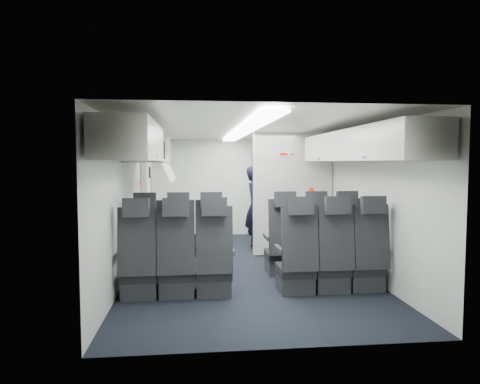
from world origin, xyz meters
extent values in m
cube|color=black|center=(0.00, 0.00, -0.01)|extent=(3.40, 6.00, 0.01)
cube|color=silver|center=(0.00, 0.00, 2.15)|extent=(3.40, 6.00, 0.01)
cube|color=silver|center=(0.00, 3.00, 1.07)|extent=(3.40, 0.01, 2.15)
cube|color=silver|center=(0.00, -3.00, 1.07)|extent=(3.40, 0.01, 2.15)
cube|color=silver|center=(-1.70, 0.00, 1.07)|extent=(0.01, 6.00, 2.15)
cube|color=silver|center=(1.70, 0.00, 1.07)|extent=(0.01, 6.00, 2.15)
cube|color=white|center=(0.00, 0.00, 2.11)|extent=(0.25, 5.52, 0.03)
cube|color=black|center=(-1.42, -0.45, 0.27)|extent=(0.44, 0.46, 0.12)
cube|color=#2D2D33|center=(-1.42, -0.45, 0.11)|extent=(0.42, 0.42, 0.22)
cube|color=black|center=(-1.42, -0.67, 0.72)|extent=(0.44, 0.20, 0.80)
cube|color=black|center=(-1.42, -0.72, 1.12)|extent=(0.30, 0.12, 0.23)
cube|color=#2D2D33|center=(-1.64, -0.48, 0.55)|extent=(0.05, 0.40, 0.06)
cube|color=#2D2D33|center=(-1.20, -0.48, 0.55)|extent=(0.05, 0.40, 0.06)
cube|color=black|center=(-0.97, -0.45, 0.27)|extent=(0.44, 0.46, 0.12)
cube|color=#2D2D33|center=(-0.97, -0.45, 0.11)|extent=(0.42, 0.42, 0.22)
cube|color=black|center=(-0.97, -0.67, 0.72)|extent=(0.44, 0.20, 0.80)
cube|color=black|center=(-0.97, -0.72, 1.12)|extent=(0.30, 0.12, 0.23)
cube|color=#2D2D33|center=(-1.19, -0.48, 0.55)|extent=(0.05, 0.40, 0.06)
cube|color=#2D2D33|center=(-0.75, -0.48, 0.55)|extent=(0.05, 0.40, 0.06)
cube|color=black|center=(-0.52, -0.45, 0.27)|extent=(0.44, 0.46, 0.12)
cube|color=#2D2D33|center=(-0.52, -0.45, 0.11)|extent=(0.42, 0.42, 0.22)
cube|color=black|center=(-0.52, -0.67, 0.72)|extent=(0.44, 0.20, 0.80)
cube|color=black|center=(-0.52, -0.72, 1.12)|extent=(0.30, 0.12, 0.23)
cube|color=#2D2D33|center=(-0.74, -0.48, 0.55)|extent=(0.05, 0.40, 0.06)
cube|color=#2D2D33|center=(-0.30, -0.48, 0.55)|extent=(0.05, 0.40, 0.06)
cube|color=black|center=(0.52, -0.45, 0.27)|extent=(0.44, 0.46, 0.12)
cube|color=#2D2D33|center=(0.52, -0.45, 0.11)|extent=(0.42, 0.42, 0.22)
cube|color=black|center=(0.52, -0.67, 0.72)|extent=(0.44, 0.20, 0.80)
cube|color=black|center=(0.52, -0.72, 1.12)|extent=(0.30, 0.12, 0.23)
cube|color=#2D2D33|center=(0.30, -0.48, 0.55)|extent=(0.05, 0.40, 0.06)
cube|color=#2D2D33|center=(0.74, -0.48, 0.55)|extent=(0.05, 0.40, 0.06)
cube|color=black|center=(0.97, -0.45, 0.27)|extent=(0.44, 0.46, 0.12)
cube|color=#2D2D33|center=(0.97, -0.45, 0.11)|extent=(0.42, 0.42, 0.22)
cube|color=black|center=(0.97, -0.67, 0.72)|extent=(0.44, 0.20, 0.80)
cube|color=black|center=(0.97, -0.72, 1.12)|extent=(0.30, 0.12, 0.23)
cube|color=#2D2D33|center=(0.75, -0.48, 0.55)|extent=(0.05, 0.40, 0.06)
cube|color=#2D2D33|center=(1.19, -0.48, 0.55)|extent=(0.05, 0.40, 0.06)
cube|color=black|center=(1.42, -0.45, 0.27)|extent=(0.44, 0.46, 0.12)
cube|color=#2D2D33|center=(1.42, -0.45, 0.11)|extent=(0.42, 0.42, 0.22)
cube|color=black|center=(1.42, -0.67, 0.72)|extent=(0.44, 0.20, 0.80)
cube|color=black|center=(1.42, -0.72, 1.12)|extent=(0.30, 0.12, 0.23)
cube|color=#2D2D33|center=(1.20, -0.48, 0.55)|extent=(0.05, 0.40, 0.06)
cube|color=#2D2D33|center=(1.64, -0.48, 0.55)|extent=(0.05, 0.40, 0.06)
cube|color=black|center=(-1.42, -1.35, 0.27)|extent=(0.44, 0.46, 0.12)
cube|color=#2D2D33|center=(-1.42, -1.35, 0.11)|extent=(0.42, 0.42, 0.22)
cube|color=black|center=(-1.42, -1.57, 0.72)|extent=(0.44, 0.20, 0.80)
cube|color=black|center=(-1.42, -1.62, 1.12)|extent=(0.30, 0.12, 0.23)
cube|color=#2D2D33|center=(-1.64, -1.38, 0.55)|extent=(0.05, 0.40, 0.06)
cube|color=#2D2D33|center=(-1.20, -1.38, 0.55)|extent=(0.05, 0.40, 0.06)
cube|color=black|center=(-0.97, -1.35, 0.27)|extent=(0.44, 0.46, 0.12)
cube|color=#2D2D33|center=(-0.97, -1.35, 0.11)|extent=(0.42, 0.42, 0.22)
cube|color=black|center=(-0.97, -1.57, 0.72)|extent=(0.44, 0.20, 0.80)
cube|color=black|center=(-0.97, -1.62, 1.12)|extent=(0.30, 0.12, 0.23)
cube|color=#2D2D33|center=(-1.19, -1.38, 0.55)|extent=(0.05, 0.40, 0.06)
cube|color=#2D2D33|center=(-0.75, -1.38, 0.55)|extent=(0.05, 0.40, 0.06)
cube|color=black|center=(-0.52, -1.35, 0.27)|extent=(0.44, 0.46, 0.12)
cube|color=#2D2D33|center=(-0.52, -1.35, 0.11)|extent=(0.42, 0.42, 0.22)
cube|color=black|center=(-0.52, -1.57, 0.72)|extent=(0.44, 0.20, 0.80)
cube|color=black|center=(-0.52, -1.62, 1.12)|extent=(0.30, 0.12, 0.23)
cube|color=#2D2D33|center=(-0.74, -1.38, 0.55)|extent=(0.05, 0.40, 0.06)
cube|color=#2D2D33|center=(-0.30, -1.38, 0.55)|extent=(0.05, 0.40, 0.06)
cube|color=black|center=(0.52, -1.35, 0.27)|extent=(0.44, 0.46, 0.12)
cube|color=#2D2D33|center=(0.52, -1.35, 0.11)|extent=(0.42, 0.42, 0.22)
cube|color=black|center=(0.52, -1.57, 0.72)|extent=(0.44, 0.20, 0.80)
cube|color=black|center=(0.52, -1.62, 1.12)|extent=(0.30, 0.12, 0.23)
cube|color=#2D2D33|center=(0.30, -1.38, 0.55)|extent=(0.05, 0.40, 0.06)
cube|color=#2D2D33|center=(0.74, -1.38, 0.55)|extent=(0.05, 0.40, 0.06)
cube|color=black|center=(0.97, -1.35, 0.27)|extent=(0.44, 0.46, 0.12)
cube|color=#2D2D33|center=(0.97, -1.35, 0.11)|extent=(0.42, 0.42, 0.22)
cube|color=black|center=(0.97, -1.57, 0.72)|extent=(0.44, 0.20, 0.80)
cube|color=black|center=(0.97, -1.62, 1.12)|extent=(0.30, 0.12, 0.23)
cube|color=#2D2D33|center=(0.75, -1.38, 0.55)|extent=(0.05, 0.40, 0.06)
cube|color=#2D2D33|center=(1.19, -1.38, 0.55)|extent=(0.05, 0.40, 0.06)
cube|color=black|center=(1.42, -1.35, 0.27)|extent=(0.44, 0.46, 0.12)
cube|color=#2D2D33|center=(1.42, -1.35, 0.11)|extent=(0.42, 0.42, 0.22)
cube|color=black|center=(1.42, -1.57, 0.72)|extent=(0.44, 0.20, 0.80)
cube|color=black|center=(1.42, -1.62, 1.12)|extent=(0.30, 0.12, 0.23)
cube|color=#2D2D33|center=(1.20, -1.38, 0.55)|extent=(0.05, 0.40, 0.06)
cube|color=#2D2D33|center=(1.64, -1.38, 0.55)|extent=(0.05, 0.40, 0.06)
cube|color=white|center=(-1.40, -2.00, 1.86)|extent=(0.52, 1.80, 0.40)
cylinder|color=slate|center=(-1.15, -2.00, 1.70)|extent=(0.04, 0.10, 0.04)
cube|color=#9E9E93|center=(-1.40, -0.25, 1.66)|extent=(0.52, 1.70, 0.04)
cube|color=white|center=(-1.66, -0.25, 1.86)|extent=(0.06, 1.70, 0.44)
cube|color=white|center=(-1.40, -1.08, 1.86)|extent=(0.52, 0.04, 0.40)
cube|color=white|center=(-1.40, 0.58, 1.86)|extent=(0.52, 0.04, 0.40)
cube|color=white|center=(-1.15, -0.25, 1.55)|extent=(0.21, 1.61, 0.38)
cube|color=white|center=(1.40, -2.00, 1.86)|extent=(0.52, 1.80, 0.40)
cylinder|color=slate|center=(1.15, -2.00, 1.70)|extent=(0.04, 0.10, 0.04)
cube|color=white|center=(1.40, -0.25, 1.86)|extent=(0.52, 1.70, 0.40)
cylinder|color=slate|center=(1.15, -0.25, 1.70)|extent=(0.04, 0.10, 0.04)
cube|color=silver|center=(0.98, 0.80, 1.07)|extent=(1.40, 0.12, 2.13)
cube|color=white|center=(0.85, 0.73, 1.78)|extent=(0.24, 0.01, 0.10)
cube|color=red|center=(0.80, 0.72, 1.78)|extent=(0.13, 0.01, 0.04)
cube|color=red|center=(0.95, 0.72, 1.78)|extent=(0.05, 0.01, 0.03)
cylinder|color=white|center=(1.30, 0.73, 1.15)|extent=(0.11, 0.01, 0.11)
cylinder|color=red|center=(1.30, 0.72, 1.15)|extent=(0.09, 0.01, 0.09)
cube|color=#939399|center=(0.95, 2.72, 0.95)|extent=(0.85, 0.50, 1.90)
cube|color=#3F3F42|center=(0.95, 2.46, 0.50)|extent=(0.80, 0.01, 0.02)
cube|color=#3F3F42|center=(0.95, 2.46, 1.00)|extent=(0.80, 0.01, 0.02)
cube|color=#3F3F42|center=(0.95, 2.46, 1.50)|extent=(0.80, 0.01, 0.02)
cube|color=silver|center=(-1.64, 1.55, 0.95)|extent=(0.10, 0.92, 1.86)
cylinder|color=black|center=(-1.58, 1.55, 1.45)|extent=(0.03, 0.22, 0.22)
cube|color=gold|center=(-1.58, 1.85, 1.00)|extent=(0.02, 0.10, 0.75)
cylinder|color=white|center=(-1.67, 0.80, 1.30)|extent=(0.01, 0.11, 0.11)
cylinder|color=red|center=(-1.66, 0.80, 1.30)|extent=(0.01, 0.09, 0.09)
imported|color=black|center=(0.40, 1.39, 0.79)|extent=(0.40, 0.59, 1.57)
cube|color=black|center=(-1.38, -0.70, 1.80)|extent=(0.46, 0.36, 0.25)
cube|color=white|center=(0.59, 1.34, 0.99)|extent=(0.20, 0.03, 0.14)
camera|label=1|loc=(-0.75, -6.60, 1.64)|focal=32.00mm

